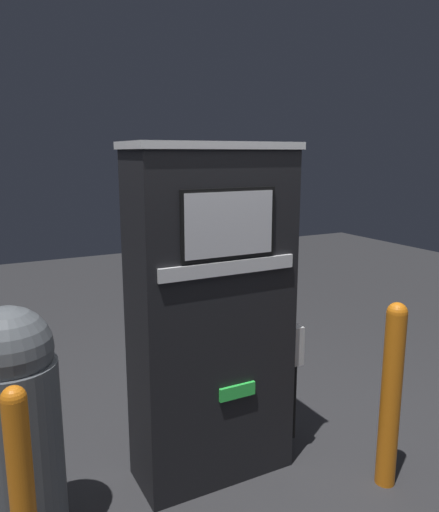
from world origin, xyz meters
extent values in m
plane|color=#2D2D30|center=(0.00, 0.00, 0.00)|extent=(14.00, 14.00, 0.00)
cube|color=black|center=(0.00, 0.20, 0.54)|extent=(0.91, 0.41, 1.08)
cube|color=black|center=(0.00, 0.20, 1.50)|extent=(0.91, 0.41, 0.84)
cube|color=silver|center=(0.00, 0.20, 1.94)|extent=(0.94, 0.44, 0.04)
cube|color=black|center=(0.00, -0.01, 1.54)|extent=(0.55, 0.01, 0.37)
cube|color=silver|center=(0.00, -0.01, 1.54)|extent=(0.51, 0.01, 0.33)
cube|color=silver|center=(0.00, -0.01, 1.31)|extent=(0.80, 0.02, 0.07)
cube|color=#33D84C|center=(0.05, -0.01, 0.59)|extent=(0.22, 0.02, 0.08)
cube|color=silver|center=(0.50, 0.12, 0.76)|extent=(0.09, 0.18, 0.24)
cylinder|color=black|center=(0.50, 0.06, 0.39)|extent=(0.03, 0.03, 0.49)
cylinder|color=orange|center=(0.84, -0.39, 0.52)|extent=(0.11, 0.11, 1.05)
sphere|color=orange|center=(0.84, -0.39, 1.05)|extent=(0.11, 0.11, 0.11)
cylinder|color=#51565B|center=(-1.09, 0.12, 0.47)|extent=(0.43, 0.43, 0.94)
sphere|color=#51565B|center=(-1.09, 0.12, 1.02)|extent=(0.41, 0.41, 0.41)
cylinder|color=orange|center=(-1.11, -0.26, 0.48)|extent=(0.10, 0.10, 0.95)
sphere|color=orange|center=(-1.11, -0.26, 0.95)|extent=(0.10, 0.10, 0.10)
camera|label=1|loc=(-1.24, -2.24, 1.90)|focal=35.00mm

